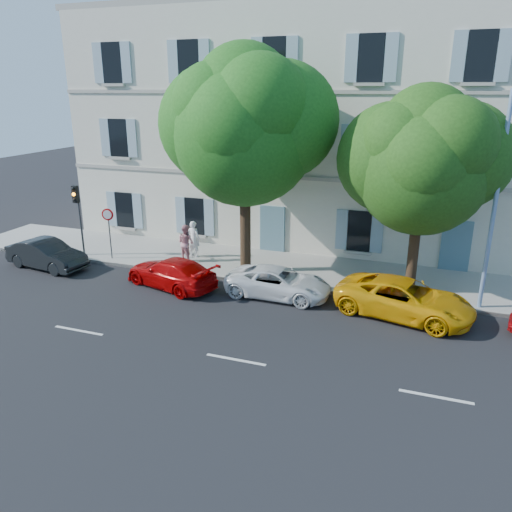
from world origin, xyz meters
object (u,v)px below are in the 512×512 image
at_px(car_white_coupe, 278,282).
at_px(road_sign, 108,223).
at_px(pedestrian_b, 186,243).
at_px(car_dark_sedan, 47,254).
at_px(car_yellow_supercar, 404,299).
at_px(pedestrian_a, 194,239).
at_px(street_lamp, 498,191).
at_px(traffic_light, 77,205).
at_px(tree_right, 422,169).
at_px(car_red_coupe, 171,273).
at_px(tree_left, 245,134).

height_order(car_white_coupe, road_sign, road_sign).
bearing_deg(pedestrian_b, road_sign, 32.41).
bearing_deg(car_dark_sedan, car_yellow_supercar, -81.71).
relative_size(car_white_coupe, road_sign, 1.72).
bearing_deg(car_yellow_supercar, pedestrian_b, 88.49).
bearing_deg(pedestrian_a, street_lamp, 175.85).
xyz_separation_m(car_white_coupe, traffic_light, (-10.74, 1.37, 2.11)).
distance_m(pedestrian_a, pedestrian_b, 0.69).
bearing_deg(street_lamp, car_white_coupe, -172.00).
distance_m(tree_right, traffic_light, 16.04).
relative_size(tree_right, traffic_light, 2.24).
height_order(car_white_coupe, street_lamp, street_lamp).
height_order(car_red_coupe, car_yellow_supercar, car_yellow_supercar).
xyz_separation_m(tree_left, pedestrian_b, (-3.22, 0.35, -5.26)).
height_order(car_yellow_supercar, tree_right, tree_right).
relative_size(tree_left, road_sign, 3.79).
xyz_separation_m(car_red_coupe, pedestrian_b, (-0.77, 2.93, 0.42)).
bearing_deg(tree_left, traffic_light, -175.49).
height_order(road_sign, pedestrian_b, road_sign).
bearing_deg(tree_right, car_red_coupe, -165.99).
distance_m(car_dark_sedan, car_red_coupe, 6.73).
distance_m(car_white_coupe, pedestrian_b, 5.95).
distance_m(road_sign, pedestrian_a, 4.17).
height_order(car_dark_sedan, pedestrian_b, pedestrian_b).
height_order(car_dark_sedan, pedestrian_a, pedestrian_a).
xyz_separation_m(road_sign, pedestrian_a, (3.73, 1.64, -0.91)).
relative_size(car_red_coupe, street_lamp, 0.54).
xyz_separation_m(car_red_coupe, tree_left, (2.45, 2.58, 5.67)).
bearing_deg(car_red_coupe, street_lamp, 114.02).
height_order(car_dark_sedan, car_red_coupe, car_dark_sedan).
bearing_deg(car_yellow_supercar, pedestrian_a, 84.89).
bearing_deg(tree_right, car_white_coupe, -159.61).
bearing_deg(tree_left, car_white_coupe, -42.82).
height_order(car_dark_sedan, car_yellow_supercar, car_yellow_supercar).
relative_size(road_sign, pedestrian_a, 1.38).
distance_m(traffic_light, pedestrian_a, 5.89).
height_order(tree_right, traffic_light, tree_right).
height_order(car_white_coupe, traffic_light, traffic_light).
height_order(car_yellow_supercar, traffic_light, traffic_light).
relative_size(tree_right, pedestrian_b, 4.40).
bearing_deg(car_yellow_supercar, car_dark_sedan, 103.27).
xyz_separation_m(car_dark_sedan, tree_left, (9.18, 2.45, 5.63)).
distance_m(car_red_coupe, traffic_light, 6.70).
xyz_separation_m(tree_right, pedestrian_b, (-10.52, 0.50, -4.19)).
xyz_separation_m(tree_left, pedestrian_a, (-3.14, 1.03, -5.24)).
xyz_separation_m(pedestrian_a, pedestrian_b, (-0.08, -0.68, -0.01)).
bearing_deg(road_sign, pedestrian_a, 23.75).
distance_m(tree_right, pedestrian_b, 11.34).
relative_size(car_white_coupe, traffic_light, 1.22).
distance_m(car_red_coupe, pedestrian_a, 3.70).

